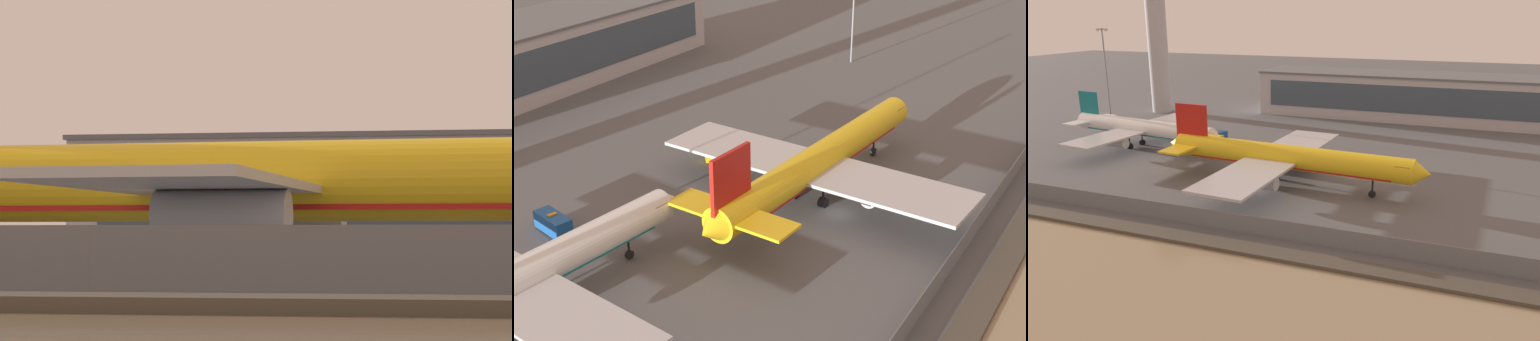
% 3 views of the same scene
% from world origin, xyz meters
% --- Properties ---
extents(ground_plane, '(500.00, 500.00, 0.00)m').
position_xyz_m(ground_plane, '(0.00, 0.00, 0.00)').
color(ground_plane, '#565659').
extents(shoreline_seawall, '(320.00, 3.00, 0.50)m').
position_xyz_m(shoreline_seawall, '(0.00, -20.50, 0.25)').
color(shoreline_seawall, '#474238').
rests_on(shoreline_seawall, ground).
extents(perimeter_fence, '(280.00, 0.10, 2.63)m').
position_xyz_m(perimeter_fence, '(0.00, -16.00, 1.32)').
color(perimeter_fence, slate).
rests_on(perimeter_fence, ground).
extents(cargo_jet_yellow, '(47.39, 41.16, 12.60)m').
position_xyz_m(cargo_jet_yellow, '(3.02, 4.30, 4.80)').
color(cargo_jet_yellow, yellow).
rests_on(cargo_jet_yellow, ground).
extents(baggage_tug, '(3.30, 3.47, 1.80)m').
position_xyz_m(baggage_tug, '(5.15, 21.46, 0.81)').
color(baggage_tug, yellow).
rests_on(baggage_tug, ground).
extents(terminal_building, '(82.03, 18.66, 12.21)m').
position_xyz_m(terminal_building, '(15.53, 69.35, 6.12)').
color(terminal_building, '#B2B2B7').
rests_on(terminal_building, ground).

